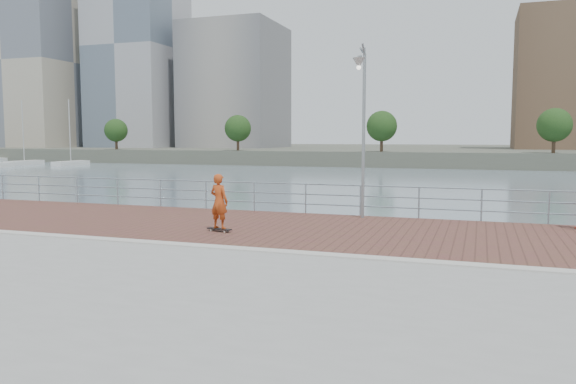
% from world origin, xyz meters
% --- Properties ---
extents(water, '(400.00, 400.00, 0.00)m').
position_xyz_m(water, '(0.00, 0.00, -2.00)').
color(water, slate).
rests_on(water, ground).
extents(seawall, '(40.00, 24.00, 2.00)m').
position_xyz_m(seawall, '(0.00, -5.00, -1.00)').
color(seawall, gray).
rests_on(seawall, ground).
extents(brick_lane, '(40.00, 6.80, 0.02)m').
position_xyz_m(brick_lane, '(0.00, 3.60, 0.01)').
color(brick_lane, brown).
rests_on(brick_lane, seawall).
extents(curb, '(40.00, 0.40, 0.06)m').
position_xyz_m(curb, '(0.00, 0.00, 0.03)').
color(curb, '#B7B5AD').
rests_on(curb, seawall).
extents(far_shore, '(320.00, 95.00, 2.50)m').
position_xyz_m(far_shore, '(0.00, 122.50, -0.75)').
color(far_shore, '#4C5142').
rests_on(far_shore, ground).
extents(guardrail, '(39.06, 0.06, 1.13)m').
position_xyz_m(guardrail, '(0.00, 7.00, 0.69)').
color(guardrail, '#8C9EA8').
rests_on(guardrail, brick_lane).
extents(street_lamp, '(0.41, 1.20, 5.68)m').
position_xyz_m(street_lamp, '(1.21, 6.08, 4.03)').
color(street_lamp, gray).
rests_on(street_lamp, brick_lane).
extents(skateboard, '(0.82, 0.37, 0.09)m').
position_xyz_m(skateboard, '(-2.25, 2.26, 0.09)').
color(skateboard, black).
rests_on(skateboard, brick_lane).
extents(skateboarder, '(0.67, 0.51, 1.64)m').
position_xyz_m(skateboarder, '(-2.25, 2.26, 0.93)').
color(skateboarder, '#B24117').
rests_on(skateboarder, skateboard).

